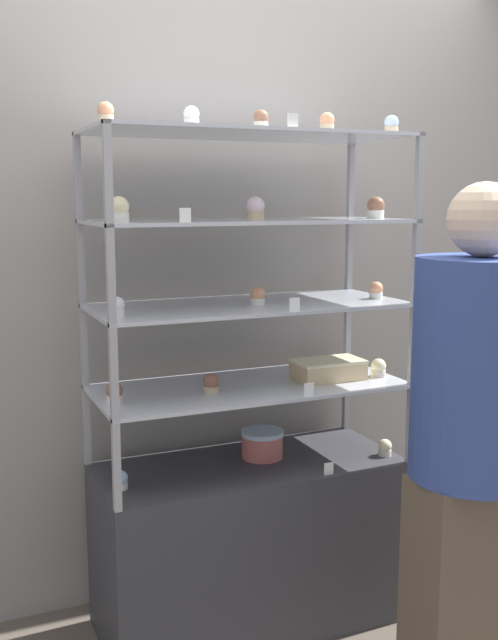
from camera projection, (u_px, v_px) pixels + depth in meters
name	position (u px, v px, depth m)	size (l,w,h in m)	color
ground_plane	(249.00, 620.00, 2.84)	(20.00, 20.00, 0.00)	brown
back_wall	(211.00, 270.00, 2.97)	(8.00, 0.05, 2.60)	gray
display_base	(249.00, 543.00, 2.79)	(1.11, 0.48, 0.62)	#333338
display_riser_lower	(249.00, 390.00, 2.69)	(1.11, 0.48, 0.29)	#99999E
display_riser_middle	(249.00, 309.00, 2.64)	(1.11, 0.48, 0.29)	#99999E
display_riser_upper	(249.00, 225.00, 2.60)	(1.11, 0.48, 0.29)	#99999E
display_riser_top	(249.00, 138.00, 2.55)	(1.11, 0.48, 0.29)	#99999E
layer_cake_centerpiece	(262.00, 444.00, 2.79)	(0.16, 0.16, 0.10)	#C66660
sheet_cake_frosted	(328.00, 369.00, 2.76)	(0.26, 0.15, 0.07)	#DBBC84
cupcake_0	(120.00, 480.00, 2.49)	(0.05, 0.05, 0.06)	white
cupcake_1	(385.00, 448.00, 2.81)	(0.05, 0.05, 0.06)	beige
price_tag_0	(329.00, 469.00, 2.62)	(0.04, 0.00, 0.04)	white
cupcake_2	(114.00, 393.00, 2.45)	(0.06, 0.06, 0.07)	beige
cupcake_3	(211.00, 384.00, 2.57)	(0.06, 0.06, 0.07)	#CCB28C
cupcake_4	(378.00, 368.00, 2.81)	(0.06, 0.06, 0.07)	beige
price_tag_1	(309.00, 389.00, 2.54)	(0.04, 0.00, 0.04)	white
cupcake_5	(117.00, 307.00, 2.35)	(0.05, 0.05, 0.06)	white
cupcake_6	(258.00, 296.00, 2.60)	(0.05, 0.05, 0.06)	white
cupcake_7	(376.00, 291.00, 2.77)	(0.05, 0.05, 0.06)	white
price_tag_2	(295.00, 304.00, 2.47)	(0.04, 0.00, 0.04)	white
cupcake_8	(119.00, 210.00, 2.29)	(0.06, 0.06, 0.08)	white
cupcake_9	(256.00, 209.00, 2.54)	(0.06, 0.06, 0.08)	#CCB28C
cupcake_10	(376.00, 208.00, 2.72)	(0.06, 0.06, 0.08)	white
price_tag_3	(185.00, 215.00, 2.27)	(0.04, 0.00, 0.04)	white
cupcake_11	(106.00, 113.00, 2.27)	(0.05, 0.05, 0.07)	#CCB28C
cupcake_12	(191.00, 117.00, 2.37)	(0.05, 0.05, 0.07)	white
cupcake_13	(261.00, 120.00, 2.47)	(0.05, 0.05, 0.07)	beige
cupcake_14	(327.00, 123.00, 2.55)	(0.05, 0.05, 0.07)	#CCB28C
cupcake_15	(391.00, 125.00, 2.64)	(0.05, 0.05, 0.07)	#CCB28C
price_tag_4	(293.00, 120.00, 2.37)	(0.04, 0.00, 0.04)	white
customer_figure	(474.00, 440.00, 2.23)	(0.38, 0.38, 1.63)	brown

